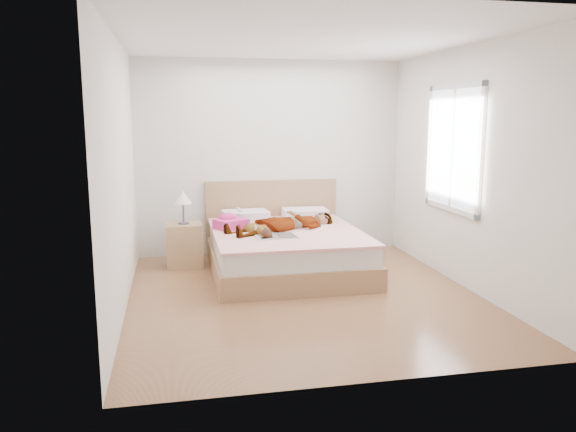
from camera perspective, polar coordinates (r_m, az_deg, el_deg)
The scene contains 11 objects.
ground at distance 5.95m, azimuth 1.65°, elevation -8.07°, with size 4.00×4.00×0.00m, color #532E19.
woman at distance 6.78m, azimuth -0.36°, elevation -0.45°, with size 0.56×1.50×0.21m, color silver.
hair at distance 7.15m, azimuth -5.55°, elevation -0.47°, with size 0.43×0.52×0.08m, color black.
phone at distance 7.08m, azimuth -4.96°, elevation 0.65°, with size 0.05×0.10×0.01m, color silver.
room_shell at distance 6.58m, azimuth 16.44°, elevation 6.60°, with size 4.00×4.00×4.00m.
bed at distance 6.85m, azimuth -0.31°, elevation -3.23°, with size 1.80×2.08×1.00m.
towel at distance 6.85m, azimuth -5.89°, elevation -0.62°, with size 0.45×0.42×0.19m.
magazine at distance 6.34m, azimuth -1.13°, elevation -2.06°, with size 0.49×0.34×0.03m.
coffee_mug at distance 6.50m, azimuth -3.03°, elevation -1.39°, with size 0.13×0.10×0.10m.
plush_toy at distance 6.26m, azimuth -2.21°, elevation -1.77°, with size 0.14×0.20×0.11m.
nightstand at distance 7.12m, azimuth -10.49°, elevation -2.56°, with size 0.45×0.41×0.95m.
Camera 1 is at (-1.30, -5.50, 1.85)m, focal length 35.00 mm.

